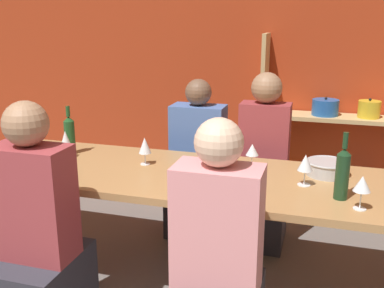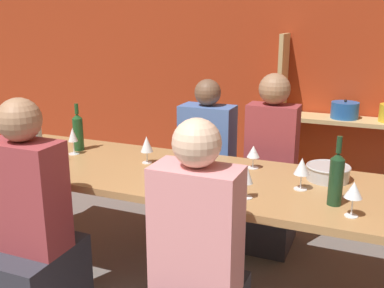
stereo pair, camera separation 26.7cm
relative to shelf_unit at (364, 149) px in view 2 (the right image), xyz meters
The scene contains 16 objects.
wall_back_red 1.41m from the shelf_unit, 169.82° to the left, with size 8.80×0.06×2.70m.
shelf_unit is the anchor object (origin of this frame).
dining_table 1.93m from the shelf_unit, 118.97° to the right, with size 2.77×0.83×0.72m.
mixing_bowl 1.51m from the shelf_unit, 95.90° to the right, with size 0.24×0.24×0.08m.
wine_bottle_green 2.66m from the shelf_unit, 133.40° to the right, with size 0.08×0.08×0.36m.
wine_bottle_dark 2.38m from the shelf_unit, 139.59° to the right, with size 0.07×0.07×0.32m.
wine_bottle_amber 1.87m from the shelf_unit, 92.63° to the right, with size 0.07×0.07×0.34m.
wine_glass_white_a 2.01m from the shelf_unit, 104.62° to the right, with size 0.06×0.06×0.17m.
wine_glass_red_a 1.59m from the shelf_unit, 112.31° to the right, with size 0.08×0.08×0.14m.
wine_glass_white_b 1.74m from the shelf_unit, 99.02° to the right, with size 0.08×0.08×0.17m.
wine_glass_red_b 1.97m from the shelf_unit, 89.93° to the right, with size 0.08×0.08×0.17m.
wine_glass_red_c 2.05m from the shelf_unit, 127.51° to the right, with size 0.08×0.08×0.17m.
wine_glass_empty_a 2.42m from the shelf_unit, 137.48° to the right, with size 0.07×0.07×0.18m.
person_near_a 2.80m from the shelf_unit, 121.87° to the right, with size 0.37×0.47×1.24m.
person_far_a 1.44m from the shelf_unit, 138.61° to the right, with size 0.40×0.49×1.17m.
person_far_b 1.17m from the shelf_unit, 119.69° to the right, with size 0.34×0.43×1.25m.
Camera 2 is at (1.17, -0.33, 1.59)m, focal length 42.00 mm.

